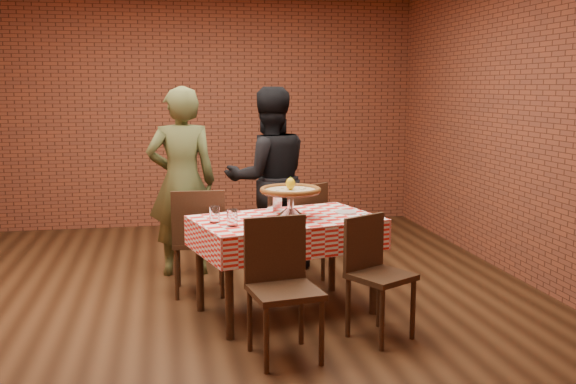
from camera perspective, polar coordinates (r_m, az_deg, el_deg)
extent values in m
plane|color=black|center=(5.59, -5.96, -9.13)|extent=(6.00, 6.00, 0.00)
plane|color=brown|center=(8.31, -7.92, 7.04)|extent=(5.50, 0.00, 5.50)
cube|color=#382414|center=(5.11, -0.16, -6.45)|extent=(1.52, 1.13, 0.75)
cylinder|color=#C9BC8D|center=(4.98, 0.22, 0.12)|extent=(0.53, 0.53, 0.03)
ellipsoid|color=yellow|center=(4.97, 0.22, 0.72)|extent=(0.08, 0.08, 0.09)
cylinder|color=white|center=(4.73, -4.89, -2.24)|extent=(0.09, 0.09, 0.12)
cylinder|color=white|center=(4.86, -6.42, -1.96)|extent=(0.09, 0.09, 0.12)
cylinder|color=white|center=(5.22, 5.06, -1.76)|extent=(0.21, 0.21, 0.01)
cube|color=white|center=(5.16, 6.68, -1.98)|extent=(0.06, 0.06, 0.00)
cube|color=white|center=(5.21, 6.44, -1.86)|extent=(0.06, 0.05, 0.00)
cube|color=silver|center=(5.26, -1.16, -1.02)|extent=(0.11, 0.10, 0.13)
imported|color=#4C512B|center=(6.15, -9.23, 0.89)|extent=(0.65, 0.44, 1.75)
imported|color=black|center=(6.27, -1.69, 1.15)|extent=(0.92, 0.75, 1.75)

